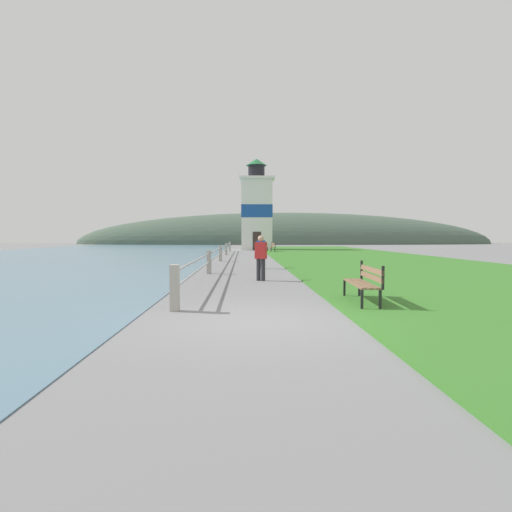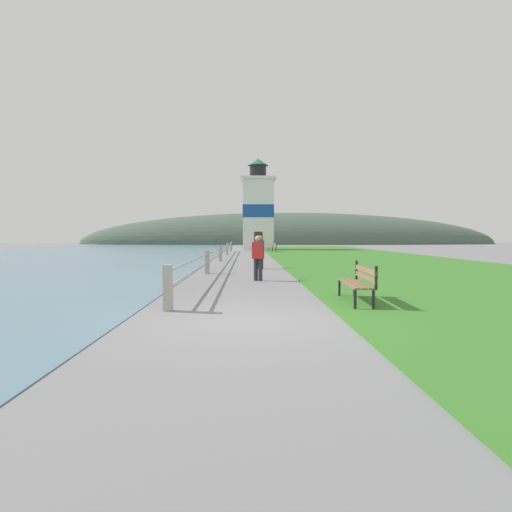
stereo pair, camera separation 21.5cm
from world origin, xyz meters
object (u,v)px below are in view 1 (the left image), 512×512
lighthouse (256,210)px  person_by_railing (261,251)px  park_bench_midway (272,246)px  person_strolling (261,256)px  park_bench_near (365,281)px

lighthouse → person_by_railing: 26.16m
park_bench_midway → person_strolling: 24.93m
person_by_railing → person_strolling: bearing=173.4°
person_by_railing → park_bench_midway: bearing=-9.6°
park_bench_near → lighthouse: lighthouse is taller
lighthouse → person_strolling: lighthouse is taller
person_strolling → person_by_railing: (0.23, 5.09, 0.00)m
park_bench_near → park_bench_midway: 29.66m
park_bench_near → park_bench_midway: same height
park_bench_near → person_by_railing: bearing=-76.1°
park_bench_near → person_strolling: size_ratio=1.19×
lighthouse → person_by_railing: (-0.60, -25.90, -3.60)m
park_bench_midway → person_by_railing: size_ratio=1.11×
park_bench_near → lighthouse: 36.05m
lighthouse → park_bench_near: bearing=-87.9°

